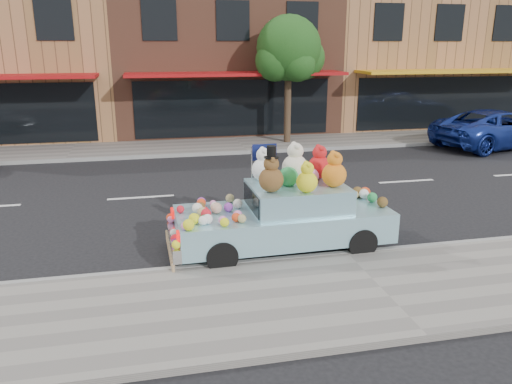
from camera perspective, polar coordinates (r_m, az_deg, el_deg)
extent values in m
plane|color=black|center=(14.59, 2.87, 0.34)|extent=(120.00, 120.00, 0.00)
cube|color=gray|center=(8.88, 13.99, -10.80)|extent=(60.00, 3.00, 0.12)
cube|color=gray|center=(20.74, -1.79, 5.40)|extent=(60.00, 3.00, 0.12)
cube|color=gray|center=(10.10, 10.29, -7.06)|extent=(60.00, 0.12, 0.13)
cube|color=gray|center=(19.30, -0.98, 4.58)|extent=(60.00, 0.12, 0.13)
cube|color=#A46D45|center=(26.30, -26.95, 13.59)|extent=(10.00, 8.00, 7.00)
cube|color=black|center=(21.77, -22.11, 17.86)|extent=(1.40, 0.06, 1.60)
cube|color=brown|center=(25.79, -4.17, 15.24)|extent=(10.00, 8.00, 7.00)
cube|color=black|center=(21.97, -2.54, 9.56)|extent=(8.50, 0.06, 2.40)
cube|color=#A30F11|center=(20.98, -2.17, 13.35)|extent=(9.00, 1.80, 0.12)
cube|color=black|center=(21.53, -11.00, 18.75)|extent=(1.40, 0.06, 1.60)
cube|color=black|center=(21.83, -2.66, 18.98)|extent=(1.40, 0.06, 1.60)
cube|color=black|center=(22.53, 5.31, 18.85)|extent=(1.40, 0.06, 1.60)
cube|color=#A46D45|center=(28.96, 16.52, 14.77)|extent=(10.00, 8.00, 7.00)
cube|color=black|center=(25.62, 20.42, 9.55)|extent=(8.50, 0.06, 2.40)
cube|color=gold|center=(24.77, 21.87, 12.70)|extent=(9.00, 1.80, 0.12)
cube|color=black|center=(24.02, 14.94, 18.25)|extent=(1.40, 0.06, 1.60)
cube|color=black|center=(25.50, 21.26, 17.58)|extent=(1.40, 0.06, 1.60)
cube|color=black|center=(27.23, 26.79, 16.83)|extent=(1.40, 0.06, 1.60)
cylinder|color=#38281C|center=(20.95, 3.63, 9.75)|extent=(0.28, 0.28, 3.20)
sphere|color=#163F12|center=(20.81, 3.75, 16.11)|extent=(2.60, 2.60, 2.60)
sphere|color=#163F12|center=(21.30, 5.38, 15.01)|extent=(1.80, 1.80, 1.80)
sphere|color=#163F12|center=(20.47, 2.21, 14.72)|extent=(1.60, 1.60, 1.60)
sphere|color=#163F12|center=(20.30, 4.76, 14.38)|extent=(1.40, 1.40, 1.40)
sphere|color=#163F12|center=(21.31, 2.48, 15.33)|extent=(1.60, 1.60, 1.60)
imported|color=#1B3399|center=(22.68, 25.85, 6.54)|extent=(5.93, 3.66, 1.53)
cylinder|color=black|center=(10.11, 11.99, -5.70)|extent=(0.60, 0.21, 0.60)
cylinder|color=black|center=(11.44, 8.69, -2.87)|extent=(0.60, 0.21, 0.60)
cylinder|color=black|center=(9.31, -3.93, -7.34)|extent=(0.60, 0.21, 0.60)
cylinder|color=black|center=(10.74, -5.34, -4.05)|extent=(0.60, 0.21, 0.60)
cube|color=#90C7D7|center=(10.22, 3.07, -3.60)|extent=(4.34, 1.79, 0.60)
cube|color=#90C7D7|center=(10.13, 4.75, -0.54)|extent=(1.93, 1.54, 0.50)
cube|color=silver|center=(9.91, -9.41, -5.41)|extent=(0.20, 1.78, 0.26)
cube|color=red|center=(9.16, -8.86, -5.08)|extent=(0.07, 0.28, 0.16)
cube|color=red|center=(10.44, -9.51, -2.39)|extent=(0.07, 0.28, 0.16)
cube|color=black|center=(9.88, -0.50, -0.92)|extent=(0.07, 1.30, 0.40)
sphere|color=brown|center=(9.49, 1.74, 1.42)|extent=(0.48, 0.48, 0.48)
sphere|color=brown|center=(9.41, 1.75, 3.23)|extent=(0.30, 0.30, 0.30)
sphere|color=brown|center=(9.29, 1.91, 3.66)|extent=(0.11, 0.11, 0.11)
sphere|color=brown|center=(9.49, 1.61, 3.94)|extent=(0.11, 0.11, 0.11)
cylinder|color=black|center=(9.39, 1.76, 3.98)|extent=(0.28, 0.28, 0.02)
cylinder|color=black|center=(9.36, 1.77, 4.64)|extent=(0.18, 0.18, 0.22)
sphere|color=beige|center=(10.33, 4.48, 2.81)|extent=(0.54, 0.54, 0.54)
sphere|color=beige|center=(10.25, 4.52, 4.70)|extent=(0.34, 0.34, 0.34)
sphere|color=beige|center=(10.12, 4.73, 5.18)|extent=(0.13, 0.13, 0.13)
sphere|color=beige|center=(10.34, 4.35, 5.43)|extent=(0.13, 0.13, 0.13)
sphere|color=orange|center=(9.94, 8.92, 1.95)|extent=(0.49, 0.49, 0.49)
sphere|color=orange|center=(9.87, 9.00, 3.72)|extent=(0.30, 0.30, 0.30)
sphere|color=orange|center=(9.75, 9.24, 4.15)|extent=(0.12, 0.12, 0.12)
sphere|color=orange|center=(9.95, 8.80, 4.41)|extent=(0.12, 0.12, 0.12)
sphere|color=red|center=(10.56, 7.24, 2.86)|extent=(0.48, 0.48, 0.48)
sphere|color=red|center=(10.49, 7.30, 4.51)|extent=(0.30, 0.30, 0.30)
sphere|color=red|center=(10.37, 7.51, 4.92)|extent=(0.11, 0.11, 0.11)
sphere|color=red|center=(10.57, 7.13, 5.14)|extent=(0.11, 0.11, 0.11)
sphere|color=white|center=(10.25, 0.84, 2.57)|extent=(0.48, 0.48, 0.48)
sphere|color=white|center=(10.18, 0.85, 4.26)|extent=(0.30, 0.30, 0.30)
sphere|color=white|center=(10.06, 0.98, 4.67)|extent=(0.11, 0.11, 0.11)
sphere|color=white|center=(10.26, 0.72, 4.91)|extent=(0.11, 0.11, 0.11)
sphere|color=yellow|center=(9.50, 5.84, 1.14)|extent=(0.41, 0.41, 0.41)
sphere|color=yellow|center=(9.44, 5.89, 2.68)|extent=(0.25, 0.25, 0.25)
sphere|color=yellow|center=(9.34, 6.07, 3.05)|extent=(0.10, 0.10, 0.10)
sphere|color=yellow|center=(9.50, 5.74, 3.29)|extent=(0.10, 0.10, 0.10)
sphere|color=#238340|center=(9.95, 3.71, 1.75)|extent=(0.40, 0.40, 0.40)
sphere|color=pink|center=(10.16, 6.32, 1.82)|extent=(0.32, 0.32, 0.32)
sphere|color=#9B8A55|center=(9.68, -6.14, -2.32)|extent=(0.20, 0.20, 0.20)
sphere|color=#563B18|center=(10.03, -6.30, -1.70)|extent=(0.18, 0.18, 0.18)
sphere|color=white|center=(9.32, -5.56, -3.09)|extent=(0.19, 0.19, 0.19)
sphere|color=yellow|center=(9.03, -7.71, -3.74)|extent=(0.21, 0.21, 0.21)
sphere|color=red|center=(9.90, -5.84, -2.09)|extent=(0.13, 0.13, 0.13)
sphere|color=pink|center=(10.27, -4.93, -1.34)|extent=(0.14, 0.14, 0.14)
sphere|color=white|center=(9.28, -6.09, -3.26)|extent=(0.18, 0.18, 0.18)
sphere|color=#563B18|center=(9.90, -4.44, -2.03)|extent=(0.14, 0.14, 0.14)
sphere|color=#238340|center=(10.07, -6.30, -1.77)|extent=(0.14, 0.14, 0.14)
sphere|color=red|center=(9.60, -5.74, -2.46)|extent=(0.20, 0.20, 0.20)
sphere|color=#762E8E|center=(10.36, -6.26, -1.11)|extent=(0.18, 0.18, 0.18)
sphere|color=pink|center=(9.53, -2.09, -2.62)|extent=(0.18, 0.18, 0.18)
sphere|color=#F5EBC3|center=(10.03, -4.72, -1.67)|extent=(0.18, 0.18, 0.18)
sphere|color=#238340|center=(9.46, -5.91, -2.98)|extent=(0.13, 0.13, 0.13)
sphere|color=#F5EBC3|center=(10.15, -2.09, -1.35)|extent=(0.20, 0.20, 0.20)
sphere|color=#F5EBC3|center=(9.92, -6.72, -1.84)|extent=(0.21, 0.21, 0.21)
sphere|color=yellow|center=(9.16, -3.61, -3.47)|extent=(0.17, 0.17, 0.17)
sphere|color=pink|center=(9.27, -3.81, -3.24)|extent=(0.17, 0.17, 0.17)
sphere|color=#9B8A55|center=(10.54, -2.99, -0.71)|extent=(0.18, 0.18, 0.18)
sphere|color=yellow|center=(9.34, -7.08, -3.04)|extent=(0.21, 0.21, 0.21)
sphere|color=red|center=(9.99, -8.64, -1.96)|extent=(0.15, 0.15, 0.15)
sphere|color=#762E8E|center=(9.97, -3.18, -1.74)|extent=(0.19, 0.19, 0.19)
sphere|color=red|center=(9.40, -2.29, -2.91)|extent=(0.17, 0.17, 0.17)
sphere|color=#9B8A55|center=(9.34, -1.63, -3.06)|extent=(0.17, 0.17, 0.17)
sphere|color=red|center=(10.27, -6.27, -1.25)|extent=(0.19, 0.19, 0.19)
sphere|color=pink|center=(9.07, -8.12, -3.86)|extent=(0.15, 0.15, 0.15)
sphere|color=#D8A88C|center=(9.84, -4.53, -1.83)|extent=(0.22, 0.22, 0.22)
sphere|color=red|center=(10.56, -9.78, -2.91)|extent=(0.12, 0.12, 0.12)
sphere|color=red|center=(9.38, -9.24, -5.28)|extent=(0.17, 0.17, 0.17)
sphere|color=yellow|center=(9.10, -9.09, -5.96)|extent=(0.17, 0.17, 0.17)
sphere|color=#F5EBC3|center=(9.15, -9.10, -5.99)|extent=(0.12, 0.12, 0.12)
sphere|color=red|center=(9.38, -9.24, -5.29)|extent=(0.16, 0.16, 0.16)
sphere|color=#762E8E|center=(9.37, -9.23, -5.33)|extent=(0.16, 0.16, 0.16)
sphere|color=pink|center=(10.42, -9.73, -3.11)|extent=(0.14, 0.14, 0.14)
sphere|color=red|center=(10.49, -9.76, -2.90)|extent=(0.17, 0.17, 0.17)
sphere|color=#F5EBC3|center=(9.69, -9.39, -4.62)|extent=(0.15, 0.15, 0.15)
sphere|color=#238340|center=(10.82, 13.14, -0.60)|extent=(0.21, 0.21, 0.21)
sphere|color=#563B18|center=(11.13, 11.52, 0.03)|extent=(0.23, 0.23, 0.23)
sphere|color=#9B8A55|center=(11.01, 11.24, -0.31)|extent=(0.17, 0.17, 0.17)
sphere|color=#238340|center=(10.69, 10.97, -0.77)|extent=(0.18, 0.18, 0.18)
sphere|color=#563B18|center=(10.53, 14.25, -1.12)|extent=(0.22, 0.22, 0.22)
sphere|color=red|center=(11.12, 12.36, -0.04)|extent=(0.23, 0.23, 0.23)
sphere|color=#9B8A55|center=(11.05, 12.22, -0.16)|extent=(0.22, 0.22, 0.22)
sphere|color=white|center=(11.03, 12.24, -0.22)|extent=(0.21, 0.21, 0.21)
cylinder|color=#997A54|center=(9.22, -9.43, -8.73)|extent=(0.06, 0.06, 0.17)
sphere|color=#997A54|center=(9.18, -9.45, -8.19)|extent=(0.07, 0.07, 0.07)
cylinder|color=#997A54|center=(9.33, -9.49, -8.40)|extent=(0.06, 0.06, 0.17)
sphere|color=#997A54|center=(9.30, -9.52, -7.86)|extent=(0.07, 0.07, 0.07)
cylinder|color=#997A54|center=(9.45, -9.55, -8.07)|extent=(0.06, 0.06, 0.17)
sphere|color=#997A54|center=(9.41, -9.58, -7.54)|extent=(0.07, 0.07, 0.07)
cylinder|color=#997A54|center=(9.57, -9.61, -7.75)|extent=(0.06, 0.06, 0.17)
sphere|color=#997A54|center=(9.53, -9.64, -7.23)|extent=(0.07, 0.07, 0.07)
cylinder|color=#997A54|center=(9.69, -9.67, -7.44)|extent=(0.06, 0.06, 0.17)
sphere|color=#997A54|center=(9.65, -9.69, -6.92)|extent=(0.07, 0.07, 0.07)
cylinder|color=#997A54|center=(9.81, -9.72, -7.13)|extent=(0.06, 0.06, 0.17)
sphere|color=#997A54|center=(9.77, -9.75, -6.62)|extent=(0.07, 0.07, 0.07)
cylinder|color=#997A54|center=(9.93, -9.78, -6.83)|extent=(0.06, 0.06, 0.17)
sphere|color=#997A54|center=(9.89, -9.81, -6.33)|extent=(0.07, 0.07, 0.07)
cylinder|color=#997A54|center=(10.05, -9.83, -6.54)|extent=(0.06, 0.06, 0.17)
sphere|color=#997A54|center=(10.02, -9.86, -6.04)|extent=(0.07, 0.07, 0.07)
cylinder|color=#997A54|center=(10.17, -9.88, -6.26)|extent=(0.06, 0.06, 0.17)
sphere|color=#997A54|center=(10.14, -9.91, -5.77)|extent=(0.07, 0.07, 0.07)
cylinder|color=#997A54|center=(10.29, -9.94, -5.99)|extent=(0.06, 0.06, 0.17)
sphere|color=#997A54|center=(10.26, -9.96, -5.49)|extent=(0.07, 0.07, 0.07)
cylinder|color=#997A54|center=(10.41, -9.99, -5.72)|extent=(0.06, 0.06, 0.17)
sphere|color=#997A54|center=(10.38, -10.01, -5.23)|extent=(0.07, 0.07, 0.07)
cylinder|color=#997A54|center=(10.54, -10.03, -5.45)|extent=(0.06, 0.06, 0.17)
sphere|color=#997A54|center=(10.50, -10.06, -4.97)|extent=(0.07, 0.07, 0.07)
cylinder|color=#997A54|center=(10.66, -10.08, -5.19)|extent=(0.06, 0.06, 0.17)
sphere|color=#997A54|center=(10.62, -10.11, -4.72)|extent=(0.07, 0.07, 0.07)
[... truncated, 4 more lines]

